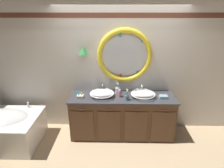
# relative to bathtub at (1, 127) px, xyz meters

# --- Properties ---
(ground_plane) EXTENTS (14.00, 14.00, 0.00)m
(ground_plane) POSITION_rel_bathtub_xyz_m (2.24, 0.09, -0.34)
(ground_plane) COLOR tan
(back_wall_assembly) EXTENTS (6.40, 0.26, 2.60)m
(back_wall_assembly) POSITION_rel_bathtub_xyz_m (2.25, 0.68, 0.99)
(back_wall_assembly) COLOR silver
(back_wall_assembly) RESTS_ON ground_plane
(vanity_counter) EXTENTS (2.04, 0.65, 0.85)m
(vanity_counter) POSITION_rel_bathtub_xyz_m (2.30, 0.34, 0.09)
(vanity_counter) COLOR brown
(vanity_counter) RESTS_ON ground_plane
(bathtub) EXTENTS (1.45, 0.96, 0.67)m
(bathtub) POSITION_rel_bathtub_xyz_m (0.00, 0.00, 0.00)
(bathtub) COLOR white
(bathtub) RESTS_ON ground_plane
(sink_basin_left) EXTENTS (0.46, 0.46, 0.14)m
(sink_basin_left) POSITION_rel_bathtub_xyz_m (1.91, 0.31, 0.58)
(sink_basin_left) COLOR white
(sink_basin_left) RESTS_ON vanity_counter
(sink_basin_right) EXTENTS (0.47, 0.47, 0.12)m
(sink_basin_right) POSITION_rel_bathtub_xyz_m (2.69, 0.31, 0.57)
(sink_basin_right) COLOR white
(sink_basin_right) RESTS_ON vanity_counter
(faucet_set_left) EXTENTS (0.23, 0.13, 0.17)m
(faucet_set_left) POSITION_rel_bathtub_xyz_m (1.91, 0.56, 0.58)
(faucet_set_left) COLOR silver
(faucet_set_left) RESTS_ON vanity_counter
(faucet_set_right) EXTENTS (0.22, 0.14, 0.16)m
(faucet_set_right) POSITION_rel_bathtub_xyz_m (2.69, 0.56, 0.58)
(faucet_set_right) COLOR silver
(faucet_set_right) RESTS_ON vanity_counter
(toothbrush_holder_left) EXTENTS (0.09, 0.09, 0.22)m
(toothbrush_holder_left) POSITION_rel_bathtub_xyz_m (2.20, 0.51, 0.57)
(toothbrush_holder_left) COLOR white
(toothbrush_holder_left) RESTS_ON vanity_counter
(toothbrush_holder_right) EXTENTS (0.08, 0.08, 0.22)m
(toothbrush_holder_right) POSITION_rel_bathtub_xyz_m (2.38, 0.18, 0.57)
(toothbrush_holder_right) COLOR slate
(toothbrush_holder_right) RESTS_ON vanity_counter
(soap_dispenser) EXTENTS (0.06, 0.07, 0.16)m
(soap_dispenser) POSITION_rel_bathtub_xyz_m (2.25, 0.32, 0.58)
(soap_dispenser) COLOR pink
(soap_dispenser) RESTS_ON vanity_counter
(folded_hand_towel) EXTENTS (0.16, 0.13, 0.05)m
(folded_hand_towel) POSITION_rel_bathtub_xyz_m (3.08, 0.28, 0.54)
(folded_hand_towel) COLOR #7593A8
(folded_hand_towel) RESTS_ON vanity_counter
(toiletry_basket) EXTENTS (0.12, 0.11, 0.10)m
(toiletry_basket) POSITION_rel_bathtub_xyz_m (1.50, 0.28, 0.54)
(toiletry_basket) COLOR beige
(toiletry_basket) RESTS_ON vanity_counter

